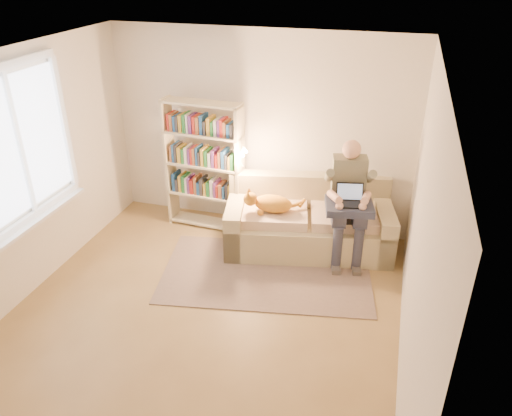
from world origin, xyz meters
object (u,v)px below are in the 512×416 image
(cat, at_px, (269,203))
(laptop, at_px, (350,198))
(sofa, at_px, (308,224))
(person, at_px, (349,195))
(bookshelf, at_px, (204,160))

(cat, distance_m, laptop, 0.98)
(sofa, relative_size, laptop, 6.03)
(sofa, relative_size, cat, 3.15)
(cat, xyz_separation_m, laptop, (0.96, 0.05, 0.18))
(sofa, distance_m, laptop, 0.75)
(sofa, height_order, person, person)
(laptop, bearing_deg, cat, 170.89)
(person, bearing_deg, sofa, 160.97)
(cat, bearing_deg, laptop, -9.11)
(laptop, xyz_separation_m, bookshelf, (-1.94, 0.34, 0.12))
(person, distance_m, bookshelf, 1.93)
(sofa, distance_m, person, 0.70)
(sofa, xyz_separation_m, person, (0.47, -0.06, 0.51))
(person, xyz_separation_m, laptop, (0.03, -0.13, 0.02))
(sofa, bearing_deg, laptop, -32.12)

